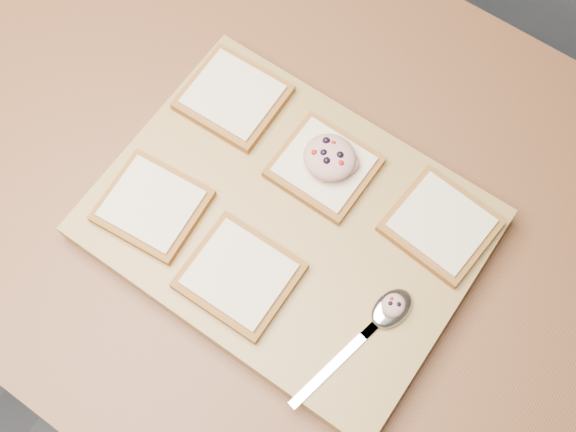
# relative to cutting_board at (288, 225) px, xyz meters

# --- Properties ---
(ground) EXTENTS (4.00, 4.00, 0.00)m
(ground) POSITION_rel_cutting_board_xyz_m (-0.18, 0.04, -0.92)
(ground) COLOR #515459
(ground) RESTS_ON ground
(island_counter) EXTENTS (2.00, 0.80, 0.90)m
(island_counter) POSITION_rel_cutting_board_xyz_m (-0.18, 0.04, -0.46)
(island_counter) COLOR slate
(island_counter) RESTS_ON ground
(cutting_board) EXTENTS (0.46, 0.35, 0.04)m
(cutting_board) POSITION_rel_cutting_board_xyz_m (0.00, 0.00, 0.00)
(cutting_board) COLOR #AA8A49
(cutting_board) RESTS_ON island_counter
(bread_far_left) EXTENTS (0.13, 0.12, 0.02)m
(bread_far_left) POSITION_rel_cutting_board_xyz_m (-0.16, 0.10, 0.03)
(bread_far_left) COLOR #935D26
(bread_far_left) RESTS_ON cutting_board
(bread_far_center) EXTENTS (0.12, 0.11, 0.02)m
(bread_far_center) POSITION_rel_cutting_board_xyz_m (-0.00, 0.08, 0.03)
(bread_far_center) COLOR #935D26
(bread_far_center) RESTS_ON cutting_board
(bread_far_right) EXTENTS (0.13, 0.12, 0.02)m
(bread_far_right) POSITION_rel_cutting_board_xyz_m (0.16, 0.10, 0.03)
(bread_far_right) COLOR #935D26
(bread_far_right) RESTS_ON cutting_board
(bread_near_left) EXTENTS (0.13, 0.12, 0.02)m
(bread_near_left) POSITION_rel_cutting_board_xyz_m (-0.15, -0.08, 0.03)
(bread_near_left) COLOR #935D26
(bread_near_left) RESTS_ON cutting_board
(bread_near_center) EXTENTS (0.13, 0.12, 0.02)m
(bread_near_center) POSITION_rel_cutting_board_xyz_m (-0.00, -0.09, 0.03)
(bread_near_center) COLOR #935D26
(bread_near_center) RESTS_ON cutting_board
(tuna_salad_dollop) EXTENTS (0.07, 0.06, 0.03)m
(tuna_salad_dollop) POSITION_rel_cutting_board_xyz_m (0.00, 0.09, 0.05)
(tuna_salad_dollop) COLOR tan
(tuna_salad_dollop) RESTS_ON bread_far_center
(spoon) EXTENTS (0.06, 0.19, 0.01)m
(spoon) POSITION_rel_cutting_board_xyz_m (0.16, -0.04, 0.02)
(spoon) COLOR silver
(spoon) RESTS_ON cutting_board
(spoon_salad) EXTENTS (0.03, 0.03, 0.02)m
(spoon_salad) POSITION_rel_cutting_board_xyz_m (0.17, -0.02, 0.04)
(spoon_salad) COLOR tan
(spoon_salad) RESTS_ON spoon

